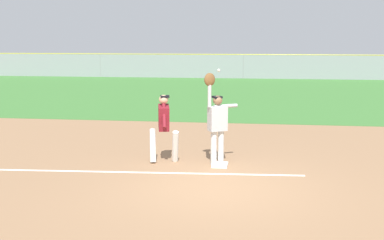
{
  "coord_description": "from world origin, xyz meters",
  "views": [
    {
      "loc": [
        0.74,
        -9.62,
        3.14
      ],
      "look_at": [
        -0.78,
        2.22,
        1.05
      ],
      "focal_mm": 44.69,
      "sensor_mm": 36.0,
      "label": 1
    }
  ],
  "objects_px": {
    "fielder": "(217,120)",
    "baseball": "(219,70)",
    "parked_car_green": "(346,67)",
    "parked_car_silver": "(113,65)",
    "parked_car_white": "(173,66)",
    "first_base": "(220,165)",
    "parked_car_tan": "(232,67)",
    "runner": "(164,124)",
    "parked_car_black": "(285,67)"
  },
  "relations": [
    {
      "from": "baseball",
      "to": "parked_car_silver",
      "type": "height_order",
      "value": "baseball"
    },
    {
      "from": "parked_car_black",
      "to": "baseball",
      "type": "bearing_deg",
      "value": -91.3
    },
    {
      "from": "parked_car_silver",
      "to": "parked_car_tan",
      "type": "relative_size",
      "value": 0.98
    },
    {
      "from": "runner",
      "to": "parked_car_green",
      "type": "xyz_separation_m",
      "value": [
        9.74,
        29.14,
        -0.32
      ]
    },
    {
      "from": "fielder",
      "to": "parked_car_green",
      "type": "relative_size",
      "value": 0.5
    },
    {
      "from": "parked_car_silver",
      "to": "parked_car_white",
      "type": "relative_size",
      "value": 1.01
    },
    {
      "from": "parked_car_silver",
      "to": "first_base",
      "type": "bearing_deg",
      "value": -72.19
    },
    {
      "from": "parked_car_tan",
      "to": "first_base",
      "type": "bearing_deg",
      "value": -94.41
    },
    {
      "from": "parked_car_white",
      "to": "fielder",
      "type": "bearing_deg",
      "value": -75.95
    },
    {
      "from": "runner",
      "to": "first_base",
      "type": "bearing_deg",
      "value": -21.14
    },
    {
      "from": "baseball",
      "to": "parked_car_silver",
      "type": "xyz_separation_m",
      "value": [
        -11.27,
        28.75,
        -1.64
      ]
    },
    {
      "from": "parked_car_silver",
      "to": "parked_car_green",
      "type": "bearing_deg",
      "value": -3.2
    },
    {
      "from": "runner",
      "to": "baseball",
      "type": "xyz_separation_m",
      "value": [
        1.34,
        0.32,
        1.32
      ]
    },
    {
      "from": "fielder",
      "to": "parked_car_black",
      "type": "bearing_deg",
      "value": -36.99
    },
    {
      "from": "parked_car_tan",
      "to": "parked_car_green",
      "type": "distance_m",
      "value": 9.38
    },
    {
      "from": "parked_car_black",
      "to": "parked_car_green",
      "type": "relative_size",
      "value": 1.01
    },
    {
      "from": "fielder",
      "to": "parked_car_white",
      "type": "height_order",
      "value": "fielder"
    },
    {
      "from": "fielder",
      "to": "parked_car_white",
      "type": "distance_m",
      "value": 29.74
    },
    {
      "from": "first_base",
      "to": "parked_car_silver",
      "type": "height_order",
      "value": "parked_car_silver"
    },
    {
      "from": "fielder",
      "to": "parked_car_tan",
      "type": "bearing_deg",
      "value": -28.26
    },
    {
      "from": "first_base",
      "to": "runner",
      "type": "relative_size",
      "value": 0.22
    },
    {
      "from": "fielder",
      "to": "parked_car_silver",
      "type": "bearing_deg",
      "value": -8.96
    },
    {
      "from": "first_base",
      "to": "parked_car_green",
      "type": "height_order",
      "value": "parked_car_green"
    },
    {
      "from": "first_base",
      "to": "fielder",
      "type": "relative_size",
      "value": 0.17
    },
    {
      "from": "first_base",
      "to": "parked_car_white",
      "type": "bearing_deg",
      "value": 101.68
    },
    {
      "from": "baseball",
      "to": "parked_car_black",
      "type": "xyz_separation_m",
      "value": [
        3.46,
        28.52,
        -1.64
      ]
    },
    {
      "from": "fielder",
      "to": "runner",
      "type": "relative_size",
      "value": 1.33
    },
    {
      "from": "fielder",
      "to": "parked_car_silver",
      "type": "height_order",
      "value": "fielder"
    },
    {
      "from": "baseball",
      "to": "parked_car_green",
      "type": "bearing_deg",
      "value": 73.74
    },
    {
      "from": "parked_car_black",
      "to": "parked_car_green",
      "type": "distance_m",
      "value": 4.96
    },
    {
      "from": "baseball",
      "to": "parked_car_silver",
      "type": "distance_m",
      "value": 30.93
    },
    {
      "from": "fielder",
      "to": "parked_car_white",
      "type": "bearing_deg",
      "value": -18.55
    },
    {
      "from": "parked_car_white",
      "to": "parked_car_tan",
      "type": "relative_size",
      "value": 0.98
    },
    {
      "from": "parked_car_silver",
      "to": "parked_car_black",
      "type": "distance_m",
      "value": 14.73
    },
    {
      "from": "first_base",
      "to": "parked_car_white",
      "type": "xyz_separation_m",
      "value": [
        -6.07,
        29.34,
        0.63
      ]
    },
    {
      "from": "first_base",
      "to": "runner",
      "type": "distance_m",
      "value": 1.73
    },
    {
      "from": "fielder",
      "to": "runner",
      "type": "bearing_deg",
      "value": 59.92
    },
    {
      "from": "first_base",
      "to": "parked_car_silver",
      "type": "distance_m",
      "value": 31.42
    },
    {
      "from": "runner",
      "to": "parked_car_tan",
      "type": "bearing_deg",
      "value": 76.33
    },
    {
      "from": "baseball",
      "to": "runner",
      "type": "bearing_deg",
      "value": -166.46
    },
    {
      "from": "baseball",
      "to": "parked_car_black",
      "type": "bearing_deg",
      "value": 83.08
    },
    {
      "from": "fielder",
      "to": "parked_car_green",
      "type": "xyz_separation_m",
      "value": [
        8.42,
        29.14,
        -0.45
      ]
    },
    {
      "from": "parked_car_green",
      "to": "first_base",
      "type": "bearing_deg",
      "value": -101.9
    },
    {
      "from": "fielder",
      "to": "baseball",
      "type": "relative_size",
      "value": 30.81
    },
    {
      "from": "first_base",
      "to": "parked_car_tan",
      "type": "distance_m",
      "value": 28.59
    },
    {
      "from": "parked_car_black",
      "to": "parked_car_white",
      "type": "bearing_deg",
      "value": -176.17
    },
    {
      "from": "runner",
      "to": "parked_car_silver",
      "type": "relative_size",
      "value": 0.38
    },
    {
      "from": "runner",
      "to": "parked_car_tan",
      "type": "distance_m",
      "value": 28.36
    },
    {
      "from": "parked_car_tan",
      "to": "parked_car_black",
      "type": "distance_m",
      "value": 4.42
    },
    {
      "from": "fielder",
      "to": "parked_car_white",
      "type": "relative_size",
      "value": 0.51
    }
  ]
}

